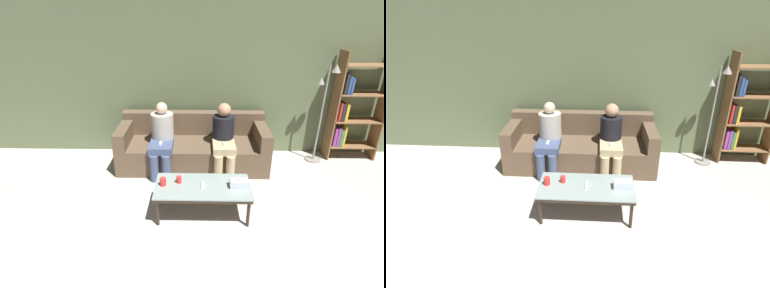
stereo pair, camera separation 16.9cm
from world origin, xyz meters
TOP-DOWN VIEW (x-y plane):
  - wall_back at (0.00, 4.00)m, footprint 12.00×0.06m
  - couch at (0.00, 3.47)m, footprint 2.37×0.91m
  - coffee_table at (0.15, 2.13)m, footprint 1.18×0.60m
  - cup_near_left at (-0.15, 2.20)m, footprint 0.06×0.06m
  - cup_near_right at (-0.34, 2.14)m, footprint 0.08×0.08m
  - tissue_box at (0.59, 2.12)m, footprint 0.22×0.12m
  - game_remote at (0.15, 2.13)m, footprint 0.04×0.15m
  - bookshelf at (2.61, 3.77)m, footprint 0.81×0.32m
  - standing_lamp at (2.09, 3.63)m, footprint 0.31×0.26m
  - seated_person_left_end at (-0.48, 3.26)m, footprint 0.35×0.72m
  - seated_person_mid_left at (0.48, 3.25)m, footprint 0.34×0.71m

SIDE VIEW (x-z plane):
  - couch at x=0.00m, z-range -0.10..0.70m
  - coffee_table at x=0.15m, z-range 0.16..0.56m
  - game_remote at x=0.15m, z-range 0.40..0.42m
  - cup_near_left at x=-0.15m, z-range 0.40..0.49m
  - cup_near_right at x=-0.34m, z-range 0.40..0.50m
  - tissue_box at x=0.59m, z-range 0.39..0.52m
  - seated_person_mid_left at x=0.48m, z-range 0.04..1.12m
  - seated_person_left_end at x=-0.48m, z-range 0.04..1.13m
  - bookshelf at x=2.61m, z-range -0.05..1.76m
  - standing_lamp at x=2.09m, z-range 0.18..1.81m
  - wall_back at x=0.00m, z-range 0.00..2.60m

